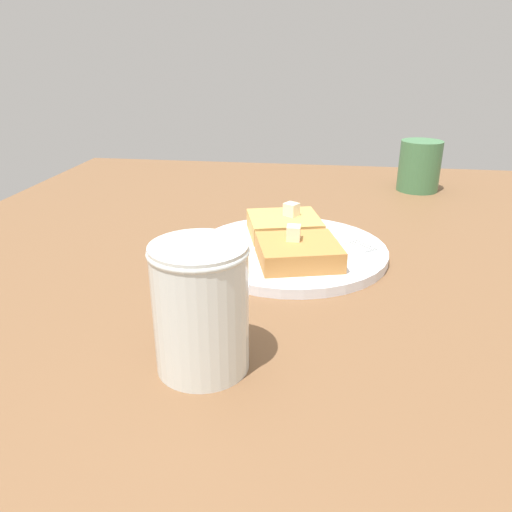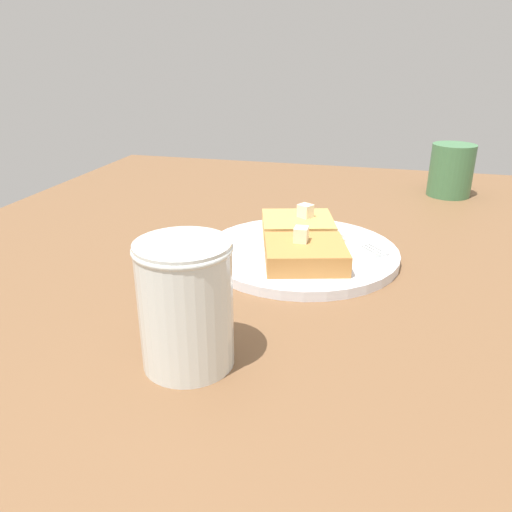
# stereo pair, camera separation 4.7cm
# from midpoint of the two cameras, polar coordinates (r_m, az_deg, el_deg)

# --- Properties ---
(table_surface) EXTENTS (0.96, 0.96, 0.02)m
(table_surface) POSITION_cam_midpoint_polar(r_m,az_deg,el_deg) (0.60, 2.36, -0.39)
(table_surface) COLOR brown
(table_surface) RESTS_ON ground
(plate) EXTENTS (0.22, 0.22, 0.01)m
(plate) POSITION_cam_midpoint_polar(r_m,az_deg,el_deg) (0.58, 1.67, 0.58)
(plate) COLOR white
(plate) RESTS_ON table_surface
(toast_slice_left) EXTENTS (0.10, 0.10, 0.02)m
(toast_slice_left) POSITION_cam_midpoint_polar(r_m,az_deg,el_deg) (0.54, 2.40, 0.42)
(toast_slice_left) COLOR #BC7D3E
(toast_slice_left) RESTS_ON plate
(toast_slice_middle) EXTENTS (0.10, 0.10, 0.02)m
(toast_slice_middle) POSITION_cam_midpoint_polar(r_m,az_deg,el_deg) (0.62, 1.07, 3.47)
(toast_slice_middle) COLOR tan
(toast_slice_middle) RESTS_ON plate
(butter_pat_primary) EXTENTS (0.02, 0.01, 0.02)m
(butter_pat_primary) POSITION_cam_midpoint_polar(r_m,az_deg,el_deg) (0.53, 1.90, 2.61)
(butter_pat_primary) COLOR #F2ECC8
(butter_pat_primary) RESTS_ON toast_slice_left
(butter_pat_secondary) EXTENTS (0.02, 0.02, 0.02)m
(butter_pat_secondary) POSITION_cam_midpoint_polar(r_m,az_deg,el_deg) (0.61, 1.91, 5.31)
(butter_pat_secondary) COLOR #F8EFCB
(butter_pat_secondary) RESTS_ON toast_slice_middle
(fork) EXTENTS (0.13, 0.11, 0.00)m
(fork) POSITION_cam_midpoint_polar(r_m,az_deg,el_deg) (0.62, 6.52, 2.59)
(fork) COLOR silver
(fork) RESTS_ON plate
(syrup_jar) EXTENTS (0.07, 0.07, 0.10)m
(syrup_jar) POSITION_cam_midpoint_polar(r_m,az_deg,el_deg) (0.37, -9.89, -6.64)
(syrup_jar) COLOR #47210E
(syrup_jar) RESTS_ON table_surface
(coffee_mug) EXTENTS (0.10, 0.07, 0.08)m
(coffee_mug) POSITION_cam_midpoint_polar(r_m,az_deg,el_deg) (0.89, 16.74, 9.86)
(coffee_mug) COLOR #43784A
(coffee_mug) RESTS_ON table_surface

